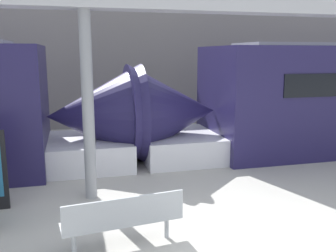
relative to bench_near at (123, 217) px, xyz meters
name	(u,v)px	position (x,y,z in m)	size (l,w,h in m)	color
station_wall	(126,64)	(1.48, 9.74, 2.00)	(56.00, 0.20, 5.00)	gray
bench_near	(123,217)	(0.00, 0.00, 0.00)	(1.85, 0.66, 0.85)	#ADB2B7
support_column_near	(88,108)	(-0.36, 2.21, 1.36)	(0.23, 0.23, 3.71)	gray
canopy_beam	(84,1)	(-0.36, 2.21, 3.36)	(28.00, 0.60, 0.28)	#B7B7BC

